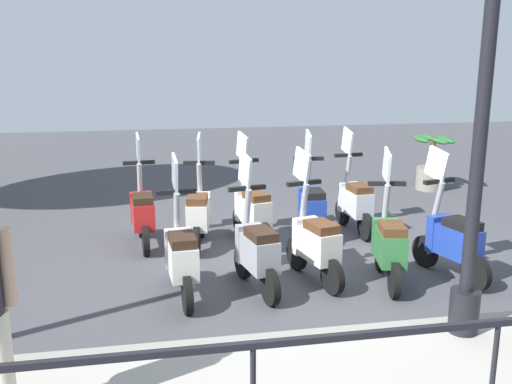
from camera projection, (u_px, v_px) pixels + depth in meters
ground_plane at (297, 262)px, 7.33m from camera, size 28.00×28.00×0.00m
fence_railing at (493, 373)px, 3.11m from camera, size 0.04×16.03×1.07m
lamp_post_near at (480, 137)px, 4.75m from camera, size 0.26×0.90×4.03m
potted_palm at (431, 167)px, 11.20m from camera, size 1.06×0.66×1.05m
scooter_near_0 at (452, 239)px, 6.69m from camera, size 1.21×0.52×1.54m
scooter_near_1 at (389, 244)px, 6.54m from camera, size 1.22×0.50×1.54m
scooter_near_2 at (315, 242)px, 6.59m from camera, size 1.21×0.51×1.54m
scooter_near_3 at (256, 250)px, 6.33m from camera, size 1.22×0.49×1.54m
scooter_near_4 at (181, 256)px, 6.14m from camera, size 1.23×0.44×1.54m
scooter_far_0 at (354, 201)px, 8.45m from camera, size 1.23×0.44×1.54m
scooter_far_1 at (311, 207)px, 8.13m from camera, size 1.23×0.44×1.54m
scooter_far_2 at (252, 210)px, 7.98m from camera, size 1.21×0.51×1.54m
scooter_far_3 at (199, 213)px, 7.82m from camera, size 1.23×0.47×1.54m
scooter_far_4 at (142, 212)px, 7.84m from camera, size 1.23×0.44×1.54m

